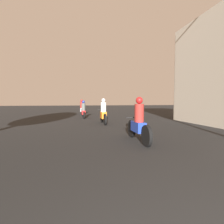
% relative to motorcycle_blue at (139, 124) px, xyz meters
% --- Properties ---
extents(motorcycle_blue, '(0.60, 2.14, 1.55)m').
position_rel_motorcycle_blue_xyz_m(motorcycle_blue, '(0.00, 0.00, 0.00)').
color(motorcycle_blue, black).
rests_on(motorcycle_blue, ground_plane).
extents(motorcycle_orange, '(0.60, 1.96, 1.57)m').
position_rel_motorcycle_blue_xyz_m(motorcycle_orange, '(-0.44, 4.99, 0.01)').
color(motorcycle_orange, black).
rests_on(motorcycle_orange, ground_plane).
extents(motorcycle_red, '(0.60, 2.01, 1.47)m').
position_rel_motorcycle_blue_xyz_m(motorcycle_red, '(-1.46, 9.20, -0.03)').
color(motorcycle_red, black).
rests_on(motorcycle_red, ground_plane).
extents(motorcycle_silver, '(0.60, 1.94, 1.58)m').
position_rel_motorcycle_blue_xyz_m(motorcycle_silver, '(-1.48, 12.98, 0.02)').
color(motorcycle_silver, black).
rests_on(motorcycle_silver, ground_plane).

